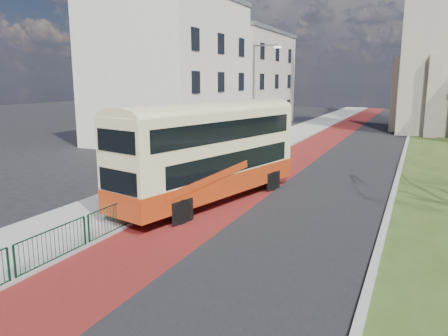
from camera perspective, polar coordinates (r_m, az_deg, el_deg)
The scene contains 11 objects.
ground at distance 15.75m, azimuth -3.98°, elevation -9.29°, with size 160.00×160.00×0.00m, color black.
road_carriageway at distance 33.88m, azimuth 14.50°, elevation 1.60°, with size 9.00×120.00×0.01m, color black.
bus_lane at distance 34.42m, azimuth 10.07°, elevation 1.94°, with size 3.40×120.00×0.01m, color #591414.
pavement_west at distance 35.51m, azimuth 4.12°, elevation 2.47°, with size 4.00×120.00×0.12m, color gray.
kerb_west at distance 34.88m, azimuth 7.21°, elevation 2.25°, with size 0.25×120.00×0.13m, color #999993.
kerb_east at distance 35.41m, azimuth 22.42°, elevation 1.61°, with size 0.25×80.00×0.13m, color #999993.
pedestrian_railing at distance 20.29m, azimuth -6.04°, elevation -2.93°, with size 0.07×24.00×1.12m.
street_block_near at distance 40.80m, azimuth -6.99°, elevation 12.66°, with size 10.30×14.30×13.00m.
street_block_far at distance 55.12m, azimuth 1.82°, elevation 11.61°, with size 10.30×16.30×11.50m.
streetlamp at distance 32.99m, azimuth 4.10°, elevation 9.70°, with size 2.13×0.18×8.00m.
bus at distance 19.86m, azimuth -1.79°, elevation 2.59°, with size 4.88×10.82×4.41m.
Camera 1 is at (7.00, -12.97, 5.56)m, focal length 35.00 mm.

